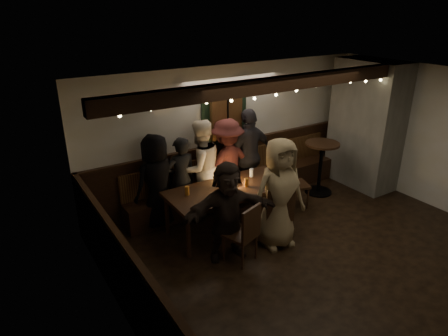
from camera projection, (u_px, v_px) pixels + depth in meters
room at (311, 150)px, 7.42m from camera, size 6.02×5.01×2.62m
dining_table at (230, 191)px, 6.65m from camera, size 2.17×0.93×0.94m
chair_near_left at (245, 231)px, 5.82m from camera, size 0.54×0.54×0.95m
chair_near_right at (278, 212)px, 6.30m from camera, size 0.58×0.58×0.99m
chair_end at (292, 180)px, 7.45m from camera, size 0.55×0.55×0.96m
high_top at (321, 162)px, 7.96m from camera, size 0.67×0.67×1.07m
person_a at (157, 182)px, 6.72m from camera, size 0.91×0.70×1.65m
person_b at (181, 180)px, 6.92m from camera, size 0.57×0.39×1.54m
person_c at (201, 168)px, 7.11m from camera, size 0.92×0.74×1.77m
person_d at (227, 164)px, 7.40m from camera, size 1.19×0.80×1.70m
person_e at (249, 155)px, 7.63m from camera, size 1.10×0.52×1.82m
person_f at (227, 211)px, 5.87m from camera, size 1.49×0.71×1.55m
person_g at (279, 194)px, 6.14m from camera, size 0.93×0.66×1.79m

